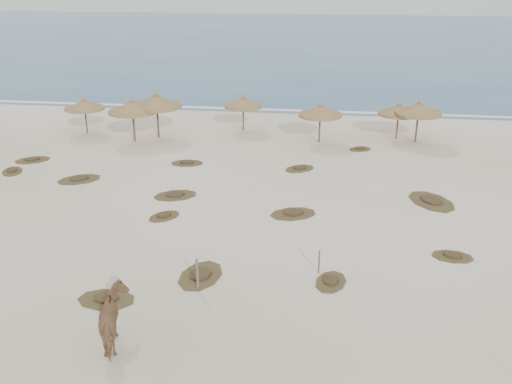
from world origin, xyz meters
TOP-DOWN VIEW (x-y plane):
  - ground at (0.00, 0.00)m, footprint 160.00×160.00m
  - ocean at (0.00, 75.00)m, footprint 200.00×100.00m
  - foam_line at (0.00, 26.00)m, footprint 70.00×0.60m
  - palapa_0 at (-11.59, 17.43)m, footprint 3.42×3.42m
  - palapa_1 at (-7.55, 15.90)m, footprint 3.99×3.99m
  - palapa_2 at (-6.22, 17.01)m, footprint 3.70×3.70m
  - palapa_3 at (-0.71, 19.65)m, footprint 3.18×3.18m
  - palapa_4 at (4.80, 17.36)m, footprint 3.18×3.18m
  - palapa_5 at (10.02, 18.82)m, footprint 3.23×3.23m
  - palapa_6 at (11.22, 18.20)m, footprint 3.67×3.67m
  - horse at (-0.76, -5.61)m, footprint 1.63×2.32m
  - fence_post_near at (1.01, -2.14)m, footprint 0.11×0.11m
  - fence_post_far at (5.35, -0.28)m, footprint 0.09×0.09m
  - scrub_1 at (-8.14, 8.23)m, footprint 2.80×2.57m
  - scrub_2 at (-2.06, 4.02)m, footprint 1.82×1.92m
  - scrub_3 at (3.97, 5.13)m, footprint 2.66×2.27m
  - scrub_4 at (10.72, 1.72)m, footprint 1.76×1.24m
  - scrub_5 at (10.75, 7.60)m, footprint 2.98×3.42m
  - scrub_6 at (-12.38, 11.07)m, footprint 2.45×2.19m
  - scrub_7 at (3.86, 11.67)m, footprint 2.20×2.09m
  - scrub_8 at (-12.52, 8.98)m, footprint 1.71×2.01m
  - scrub_9 at (0.89, -1.16)m, footprint 1.96×2.61m
  - scrub_10 at (7.50, 16.00)m, footprint 1.77×1.54m
  - scrub_11 at (-2.06, -3.25)m, footprint 2.08×1.36m
  - scrub_12 at (5.84, -0.96)m, footprint 1.50×1.92m
  - scrub_13 at (-2.91, 11.76)m, footprint 2.08×1.51m
  - scrub_14 at (-2.23, 6.65)m, footprint 2.64×2.26m

SIDE VIEW (x-z plane):
  - ground at x=0.00m, z-range 0.00..0.00m
  - ocean at x=0.00m, z-range 0.00..0.01m
  - foam_line at x=0.00m, z-range 0.00..0.01m
  - scrub_10 at x=7.50m, z-range -0.03..0.13m
  - scrub_11 at x=-2.06m, z-range -0.03..0.13m
  - scrub_12 at x=5.84m, z-range -0.03..0.13m
  - scrub_13 at x=-2.91m, z-range -0.03..0.13m
  - scrub_1 at x=-8.14m, z-range -0.03..0.13m
  - scrub_3 at x=3.97m, z-range -0.03..0.13m
  - scrub_6 at x=-12.38m, z-range -0.03..0.13m
  - scrub_7 at x=3.86m, z-range -0.03..0.13m
  - scrub_8 at x=-12.52m, z-range -0.03..0.13m
  - scrub_9 at x=0.89m, z-range -0.03..0.13m
  - scrub_14 at x=-2.23m, z-range -0.03..0.13m
  - scrub_2 at x=-2.06m, z-range -0.03..0.13m
  - scrub_4 at x=10.72m, z-range -0.03..0.13m
  - scrub_5 at x=10.75m, z-range -0.03..0.13m
  - fence_post_far at x=5.35m, z-range 0.00..0.97m
  - fence_post_near at x=1.01m, z-range 0.00..1.28m
  - horse at x=-0.76m, z-range 0.00..1.79m
  - palapa_5 at x=10.02m, z-range 0.71..3.28m
  - palapa_3 at x=-0.71m, z-range 0.71..3.29m
  - palapa_0 at x=-11.59m, z-range 0.71..3.29m
  - palapa_4 at x=4.80m, z-range 0.75..3.49m
  - palapa_6 at x=11.22m, z-range 0.80..3.72m
  - palapa_1 at x=-7.55m, z-range 0.83..3.82m
  - palapa_2 at x=-6.22m, z-range 0.88..4.08m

